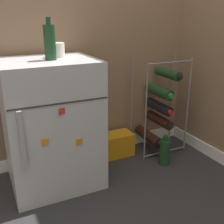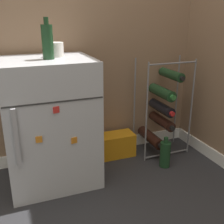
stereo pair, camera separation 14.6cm
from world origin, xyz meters
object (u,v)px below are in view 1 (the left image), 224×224
Objects in this scene: wine_rack at (158,108)px; fridge_top_bottle at (50,42)px; mini_fridge at (52,124)px; soda_box at (114,145)px; loose_bottle_floor at (165,152)px; fridge_top_cup at (57,50)px.

fridge_top_bottle is at bearing -171.90° from wine_rack.
soda_box is at bearing 16.41° from mini_fridge.
mini_fridge is 0.62m from soda_box.
mini_fridge is at bearing 117.32° from fridge_top_bottle.
fridge_top_bottle is 1.12m from loose_bottle_floor.
wine_rack is at bearing 5.95° from mini_fridge.
loose_bottle_floor is at bearing -9.77° from mini_fridge.
wine_rack is at bearing -9.57° from soda_box.
fridge_top_cup is at bearing -177.30° from wine_rack.
fridge_top_bottle is (-0.49, -0.18, 0.82)m from soda_box.
mini_fridge is at bearing 170.23° from loose_bottle_floor.
loose_bottle_floor is at bearing -14.87° from fridge_top_cup.
fridge_top_bottle is (-0.85, -0.12, 0.55)m from wine_rack.
loose_bottle_floor is at bearing -7.74° from fridge_top_bottle.
fridge_top_cup is at bearing -167.37° from soda_box.
mini_fridge is 0.85m from loose_bottle_floor.
loose_bottle_floor is (0.71, -0.19, -0.75)m from fridge_top_cup.
fridge_top_cup is 0.40× the size of loose_bottle_floor.
fridge_top_bottle reaches higher than loose_bottle_floor.
soda_box is (-0.35, 0.06, -0.27)m from wine_rack.
fridge_top_bottle reaches higher than mini_fridge.
fridge_top_cup is at bearing 165.13° from loose_bottle_floor.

